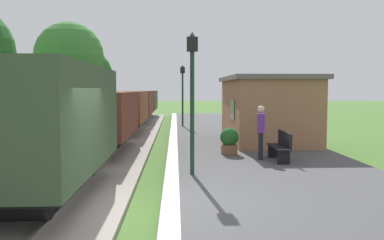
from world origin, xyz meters
name	(u,v)px	position (x,y,z in m)	size (l,w,h in m)	color
ground_plane	(150,216)	(0.00, 0.00, 0.00)	(160.00, 160.00, 0.00)	#47702D
platform_slab	(311,207)	(3.20, 0.00, 0.12)	(6.00, 60.00, 0.25)	#4C4C4F
platform_edge_stripe	(171,203)	(0.40, 0.00, 0.25)	(0.36, 60.00, 0.01)	silver
track_ballast	(26,214)	(-2.40, 0.00, 0.06)	(3.80, 60.00, 0.12)	#9E9389
rail_near	(64,207)	(-1.68, 0.00, 0.19)	(0.07, 60.00, 0.14)	slate
freight_train	(119,109)	(-2.40, 13.32, 1.46)	(2.50, 32.60, 2.72)	#384C33
station_hut	(267,109)	(4.40, 9.36, 1.65)	(3.50, 5.80, 2.78)	#9E6B4C
bench_near_hut	(281,146)	(3.78, 4.59, 0.72)	(0.42, 1.50, 0.91)	black
bench_down_platform	(234,121)	(3.78, 14.80, 0.72)	(0.42, 1.50, 0.91)	black
person_waiting	(261,130)	(3.21, 4.91, 1.18)	(0.31, 0.42, 1.71)	black
potted_planter	(229,141)	(2.35, 5.93, 0.72)	(0.64, 0.64, 0.92)	brown
lamp_post_near	(192,77)	(0.94, 2.69, 2.80)	(0.28, 0.28, 3.70)	#193823
lamp_post_far	(183,84)	(0.94, 16.66, 2.80)	(0.28, 0.28, 3.70)	#193823
tree_field_left	(69,57)	(-6.38, 19.02, 4.60)	(4.43, 4.43, 6.83)	#4C3823
tree_field_distant	(85,75)	(-7.03, 26.46, 3.65)	(4.56, 4.56, 5.93)	#4C3823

